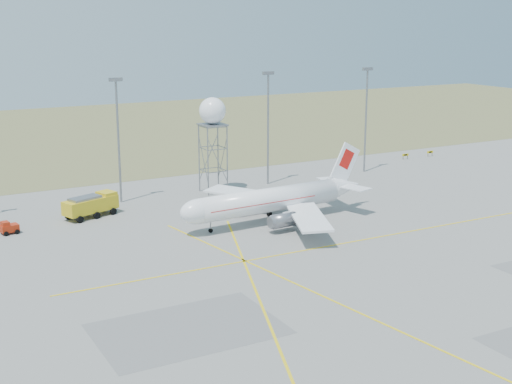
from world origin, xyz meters
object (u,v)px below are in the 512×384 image
radar_tower (213,140)px  baggage_tug (9,229)px  airliner_main (272,200)px  fire_truck (92,206)px

radar_tower → baggage_tug: radar_tower is taller
radar_tower → baggage_tug: size_ratio=6.26×
baggage_tug → airliner_main: bearing=-28.6°
airliner_main → radar_tower: 21.95m
radar_tower → airliner_main: bearing=-90.9°
airliner_main → baggage_tug: 37.94m
baggage_tug → fire_truck: bearing=4.6°
airliner_main → baggage_tug: airliner_main is taller
radar_tower → fire_truck: 25.02m
fire_truck → baggage_tug: size_ratio=3.43×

